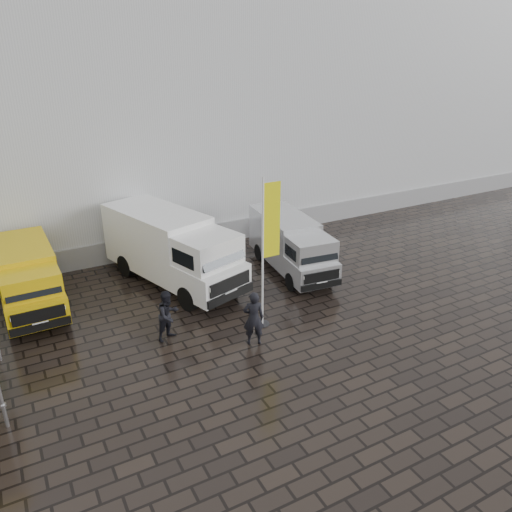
% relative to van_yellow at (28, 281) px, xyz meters
% --- Properties ---
extents(ground, '(120.00, 120.00, 0.00)m').
position_rel_van_yellow_xyz_m(ground, '(7.36, -5.14, -1.15)').
color(ground, black).
rests_on(ground, ground).
extents(exhibition_hall, '(44.00, 16.00, 12.00)m').
position_rel_van_yellow_xyz_m(exhibition_hall, '(9.36, 10.86, 4.85)').
color(exhibition_hall, silver).
rests_on(exhibition_hall, ground).
extents(hall_plinth, '(44.00, 0.15, 1.00)m').
position_rel_van_yellow_xyz_m(hall_plinth, '(9.36, 2.81, -0.65)').
color(hall_plinth, gray).
rests_on(hall_plinth, ground).
extents(van_yellow, '(2.03, 5.04, 2.31)m').
position_rel_van_yellow_xyz_m(van_yellow, '(0.00, 0.00, 0.00)').
color(van_yellow, gold).
rests_on(van_yellow, ground).
extents(van_white, '(4.12, 7.02, 2.89)m').
position_rel_van_yellow_xyz_m(van_white, '(5.34, -0.44, 0.29)').
color(van_white, white).
rests_on(van_white, ground).
extents(van_silver, '(2.31, 5.45, 2.29)m').
position_rel_van_yellow_xyz_m(van_silver, '(10.16, -1.65, -0.01)').
color(van_silver, silver).
rests_on(van_silver, ground).
extents(flagpole, '(0.88, 0.50, 5.26)m').
position_rel_van_yellow_xyz_m(flagpole, '(7.12, -4.97, 1.81)').
color(flagpole, black).
rests_on(flagpole, ground).
extents(wheelie_bin, '(0.67, 0.67, 0.94)m').
position_rel_van_yellow_xyz_m(wheelie_bin, '(11.42, 2.45, -0.68)').
color(wheelie_bin, black).
rests_on(wheelie_bin, ground).
extents(person_front, '(0.80, 0.67, 1.87)m').
position_rel_van_yellow_xyz_m(person_front, '(6.12, -5.87, -0.22)').
color(person_front, black).
rests_on(person_front, ground).
extents(person_tent, '(1.03, 0.94, 1.73)m').
position_rel_van_yellow_xyz_m(person_tent, '(3.80, -4.28, -0.29)').
color(person_tent, black).
rests_on(person_tent, ground).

